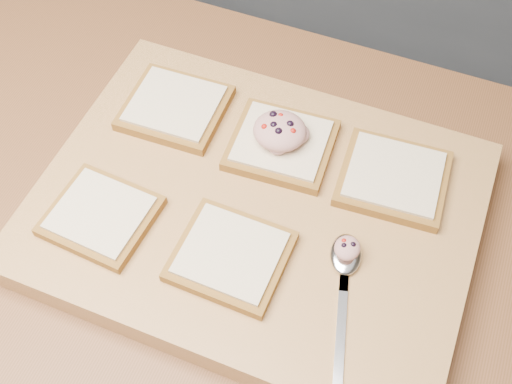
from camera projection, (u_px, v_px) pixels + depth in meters
cutting_board at (256, 211)px, 0.81m from camera, size 0.53×0.41×0.04m
bread_far_left at (175, 107)px, 0.86m from camera, size 0.13×0.12×0.02m
bread_far_center at (282, 144)px, 0.83m from camera, size 0.14×0.13×0.02m
bread_far_right at (393, 178)px, 0.80m from camera, size 0.14×0.13×0.02m
bread_near_left at (101, 215)px, 0.77m from camera, size 0.13×0.12×0.02m
bread_near_center at (231, 256)px, 0.74m from camera, size 0.13×0.12×0.02m
tuna_salad_dollop at (280, 130)px, 0.81m from camera, size 0.07×0.06×0.03m
spoon at (345, 265)px, 0.73m from camera, size 0.07×0.18×0.01m
spoon_salad at (347, 248)px, 0.73m from camera, size 0.03×0.03×0.02m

